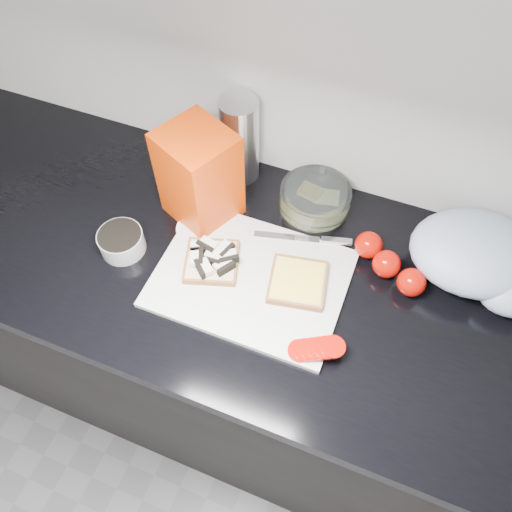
{
  "coord_description": "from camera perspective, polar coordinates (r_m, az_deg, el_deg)",
  "views": [
    {
      "loc": [
        0.16,
        0.64,
        1.81
      ],
      "look_at": [
        -0.06,
        1.19,
        0.95
      ],
      "focal_mm": 35.0,
      "sensor_mm": 36.0,
      "label": 1
    }
  ],
  "objects": [
    {
      "name": "steel_canister",
      "position": [
        1.19,
        -1.86,
        13.09
      ],
      "size": [
        0.09,
        0.09,
        0.22
      ],
      "primitive_type": "cylinder",
      "color": "silver",
      "rests_on": "countertop"
    },
    {
      "name": "countertop",
      "position": [
        1.1,
        3.19,
        -2.79
      ],
      "size": [
        3.5,
        0.64,
        0.04
      ],
      "primitive_type": "cube",
      "color": "black",
      "rests_on": "base_cabinet"
    },
    {
      "name": "bread_right",
      "position": [
        1.05,
        4.78,
        -2.99
      ],
      "size": [
        0.14,
        0.14,
        0.02
      ],
      "rotation": [
        0.0,
        0.0,
        0.19
      ],
      "color": "beige",
      "rests_on": "cutting_board"
    },
    {
      "name": "glass_bowl",
      "position": [
        1.17,
        6.72,
        6.35
      ],
      "size": [
        0.16,
        0.16,
        0.07
      ],
      "rotation": [
        0.0,
        0.0,
        -0.17
      ],
      "color": "silver",
      "rests_on": "countertop"
    },
    {
      "name": "tub_lid",
      "position": [
        1.16,
        -6.63,
        3.14
      ],
      "size": [
        0.13,
        0.13,
        0.01
      ],
      "primitive_type": "cylinder",
      "rotation": [
        0.0,
        0.0,
        -0.28
      ],
      "color": "white",
      "rests_on": "countertop"
    },
    {
      "name": "cutting_board",
      "position": [
        1.07,
        -0.59,
        -2.57
      ],
      "size": [
        0.4,
        0.3,
        0.01
      ],
      "primitive_type": "cube",
      "color": "silver",
      "rests_on": "countertop"
    },
    {
      "name": "bread_bag",
      "position": [
        1.11,
        -6.48,
        9.04
      ],
      "size": [
        0.19,
        0.18,
        0.23
      ],
      "primitive_type": "cube",
      "rotation": [
        0.0,
        0.0,
        -0.43
      ],
      "color": "#CA3A03",
      "rests_on": "countertop"
    },
    {
      "name": "knife",
      "position": [
        1.12,
        6.78,
        1.92
      ],
      "size": [
        0.22,
        0.07,
        0.01
      ],
      "rotation": [
        0.0,
        0.0,
        0.25
      ],
      "color": "silver",
      "rests_on": "cutting_board"
    },
    {
      "name": "grocery_bag",
      "position": [
        1.14,
        24.33,
        -0.22
      ],
      "size": [
        0.32,
        0.28,
        0.12
      ],
      "rotation": [
        0.0,
        0.0,
        0.24
      ],
      "color": "#A8B9CF",
      "rests_on": "countertop"
    },
    {
      "name": "seed_tub",
      "position": [
        1.14,
        -15.14,
        1.69
      ],
      "size": [
        0.1,
        0.1,
        0.05
      ],
      "color": "#989D9D",
      "rests_on": "countertop"
    },
    {
      "name": "tomato_slices",
      "position": [
        0.98,
        6.91,
        -10.48
      ],
      "size": [
        0.12,
        0.08,
        0.02
      ],
      "rotation": [
        0.0,
        0.0,
        -0.09
      ],
      "color": "#AC0D03",
      "rests_on": "cutting_board"
    },
    {
      "name": "base_cabinet",
      "position": [
        1.5,
        2.39,
        -11.85
      ],
      "size": [
        3.5,
        0.6,
        0.86
      ],
      "primitive_type": "cube",
      "color": "black",
      "rests_on": "ground"
    },
    {
      "name": "whole_tomatoes",
      "position": [
        1.1,
        14.89,
        -0.83
      ],
      "size": [
        0.17,
        0.12,
        0.06
      ],
      "rotation": [
        0.0,
        0.0,
        -0.09
      ],
      "color": "#AC0D03",
      "rests_on": "countertop"
    },
    {
      "name": "bread_left",
      "position": [
        1.08,
        -5.08,
        -0.44
      ],
      "size": [
        0.15,
        0.15,
        0.04
      ],
      "rotation": [
        0.0,
        0.0,
        0.31
      ],
      "color": "beige",
      "rests_on": "cutting_board"
    }
  ]
}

